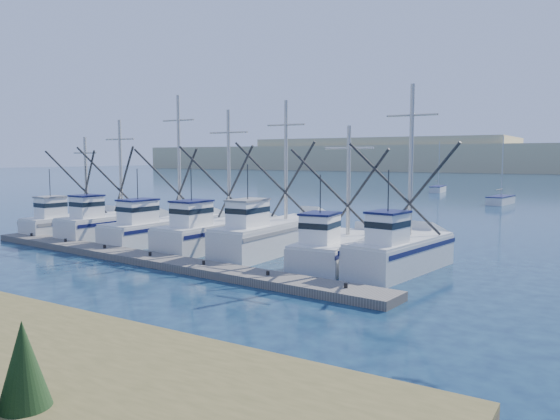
% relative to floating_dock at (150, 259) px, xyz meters
% --- Properties ---
extents(ground, '(500.00, 500.00, 0.00)m').
position_rel_floating_dock_xyz_m(ground, '(7.64, -6.72, -0.19)').
color(ground, '#0C1C36').
rests_on(ground, ground).
extents(floating_dock, '(28.56, 4.36, 0.38)m').
position_rel_floating_dock_xyz_m(floating_dock, '(0.00, 0.00, 0.00)').
color(floating_dock, slate).
rests_on(floating_dock, ground).
extents(trawler_fleet, '(27.82, 9.60, 9.79)m').
position_rel_floating_dock_xyz_m(trawler_fleet, '(0.29, 5.08, 0.79)').
color(trawler_fleet, silver).
rests_on(trawler_fleet, ground).
extents(sailboat_near, '(2.46, 5.51, 8.10)m').
position_rel_floating_dock_xyz_m(sailboat_near, '(9.32, 47.97, 0.31)').
color(sailboat_near, silver).
rests_on(sailboat_near, ground).
extents(sailboat_far, '(2.25, 5.94, 8.10)m').
position_rel_floating_dock_xyz_m(sailboat_far, '(-3.30, 66.32, 0.31)').
color(sailboat_far, silver).
rests_on(sailboat_far, ground).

